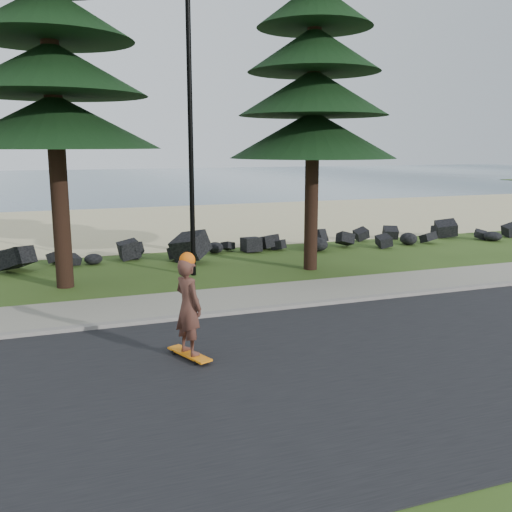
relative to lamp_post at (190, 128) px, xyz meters
The scene contains 9 objects.
ground 5.23m from the lamp_post, 90.00° to the right, with size 160.00×160.00×0.00m, color #2E4616.
road 8.74m from the lamp_post, 90.00° to the right, with size 160.00×7.00×0.02m, color black.
kerb 5.79m from the lamp_post, 90.00° to the right, with size 160.00×0.20×0.10m, color gray.
sidewalk 5.08m from the lamp_post, 90.00° to the right, with size 160.00×2.00×0.08m, color gray.
beach_sand 12.03m from the lamp_post, 90.00° to the left, with size 160.00×15.00×0.01m, color #CFBF8A.
ocean 47.98m from the lamp_post, 90.00° to the left, with size 160.00×58.00×0.01m, color #335163.
seawall_boulders 4.78m from the lamp_post, 90.00° to the left, with size 60.00×2.40×1.10m, color black, non-canonical shape.
lamp_post is the anchor object (origin of this frame).
skateboarder 7.32m from the lamp_post, 104.54° to the right, with size 0.60×1.03×1.88m.
Camera 1 is at (-3.79, -12.38, 3.65)m, focal length 40.00 mm.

